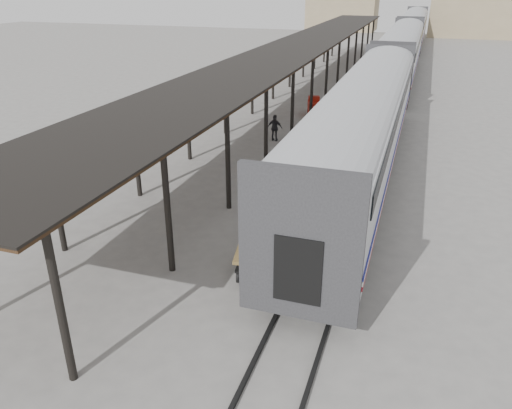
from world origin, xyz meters
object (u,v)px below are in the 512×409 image
Objects in this scene: porter at (252,229)px; luggage_tug at (314,107)px; baggage_cart at (258,249)px; pedestrian at (275,128)px.

luggage_tug is at bearing 22.79° from porter.
porter is at bearing -98.82° from luggage_tug.
pedestrian is at bearing 93.43° from baggage_cart.
baggage_cart is at bearing 15.67° from porter.
pedestrian is (-0.81, -6.67, 0.21)m from luggage_tug.
baggage_cart is at bearing 106.53° from pedestrian.
pedestrian is at bearing 29.26° from porter.
luggage_tug reaches higher than baggage_cart.
luggage_tug is 6.73m from pedestrian.
porter reaches higher than baggage_cart.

